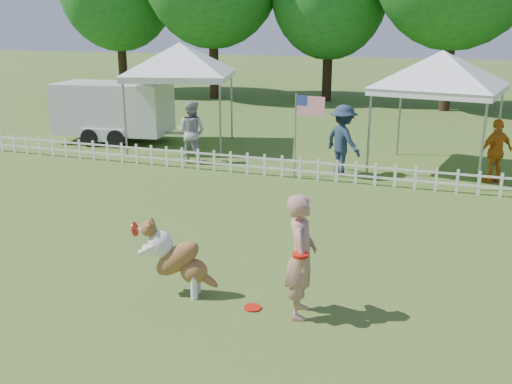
% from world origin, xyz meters
% --- Properties ---
extents(ground, '(120.00, 120.00, 0.00)m').
position_xyz_m(ground, '(0.00, 0.00, 0.00)').
color(ground, '#38631F').
rests_on(ground, ground).
extents(picket_fence, '(22.00, 0.08, 0.60)m').
position_xyz_m(picket_fence, '(0.00, 7.00, 0.30)').
color(picket_fence, white).
rests_on(picket_fence, ground).
extents(handler, '(0.57, 0.74, 1.82)m').
position_xyz_m(handler, '(1.69, -0.14, 0.91)').
color(handler, tan).
rests_on(handler, ground).
extents(dog, '(1.23, 0.62, 1.21)m').
position_xyz_m(dog, '(-0.23, -0.17, 0.60)').
color(dog, brown).
rests_on(dog, ground).
extents(frisbee_on_turf, '(0.29, 0.29, 0.02)m').
position_xyz_m(frisbee_on_turf, '(0.99, -0.21, 0.01)').
color(frisbee_on_turf, red).
rests_on(frisbee_on_turf, ground).
extents(canopy_tent_left, '(3.96, 3.96, 3.34)m').
position_xyz_m(canopy_tent_left, '(-5.04, 9.66, 1.67)').
color(canopy_tent_left, white).
rests_on(canopy_tent_left, ground).
extents(canopy_tent_right, '(3.66, 3.66, 3.25)m').
position_xyz_m(canopy_tent_right, '(3.08, 9.11, 1.63)').
color(canopy_tent_right, white).
rests_on(canopy_tent_right, ground).
extents(cargo_trailer, '(4.99, 2.74, 2.09)m').
position_xyz_m(cargo_trailer, '(-7.65, 9.62, 1.04)').
color(cargo_trailer, silver).
rests_on(cargo_trailer, ground).
extents(flag_pole, '(0.87, 0.23, 2.27)m').
position_xyz_m(flag_pole, '(-0.44, 7.17, 1.13)').
color(flag_pole, gray).
rests_on(flag_pole, ground).
extents(spectator_a, '(0.92, 0.73, 1.85)m').
position_xyz_m(spectator_a, '(-3.78, 7.72, 0.93)').
color(spectator_a, '#A4A5A9').
rests_on(spectator_a, ground).
extents(spectator_b, '(1.42, 1.33, 1.92)m').
position_xyz_m(spectator_b, '(0.73, 7.82, 0.96)').
color(spectator_b, '#213148').
rests_on(spectator_b, ground).
extents(spectator_c, '(1.02, 0.94, 1.68)m').
position_xyz_m(spectator_c, '(4.64, 8.34, 0.84)').
color(spectator_c, '#C96B17').
rests_on(spectator_c, ground).
extents(tree_center_left, '(6.00, 6.00, 9.80)m').
position_xyz_m(tree_center_left, '(-3.00, 22.50, 4.90)').
color(tree_center_left, '#195A1B').
rests_on(tree_center_left, ground).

